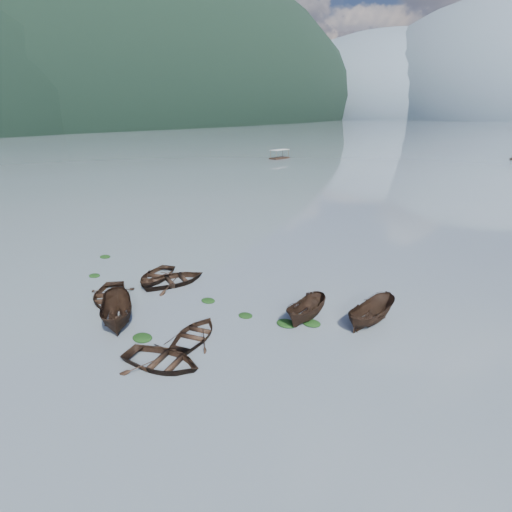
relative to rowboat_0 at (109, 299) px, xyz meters
The scene contains 21 objects.
ground_plane 7.52m from the rowboat_0, 27.83° to the right, with size 2400.00×2400.00×0.00m, color slate.
left_ridge_far 533.68m from the rowboat_0, 152.49° to the left, with size 560.00×1400.00×380.00m, color black.
haze_mtn_a 931.60m from the rowboat_0, 105.78° to the left, with size 520.00×520.00×280.00m, color #475666.
haze_mtn_b 898.08m from the rowboat_0, 93.41° to the left, with size 520.00×520.00×340.00m, color #475666.
rowboat_0 is the anchor object (origin of this frame).
rowboat_1 4.84m from the rowboat_0, 67.59° to the left, with size 3.42×4.79×0.99m, color black.
rowboat_2 3.92m from the rowboat_0, 28.24° to the right, with size 1.85×4.93×1.90m, color black.
rowboat_3 8.45m from the rowboat_0, ahead, with size 2.76×3.87×0.80m, color black.
rowboat_4 9.45m from the rowboat_0, 20.75° to the right, with size 3.10×4.34×0.90m, color black.
rowboat_5 13.76m from the rowboat_0, 21.98° to the left, with size 1.51×4.02×1.55m, color black.
rowboat_6 4.27m from the rowboat_0, 89.36° to the left, with size 3.05×4.27×0.88m, color black.
rowboat_8 17.66m from the rowboat_0, 23.30° to the left, with size 1.61×4.29×1.66m, color black.
weed_clump_0 4.84m from the rowboat_0, 156.46° to the left, with size 0.95×0.78×0.21m, color black.
weed_clump_1 6.99m from the rowboat_0, 31.04° to the left, with size 1.02×0.82×0.22m, color black.
weed_clump_2 6.42m from the rowboat_0, 20.16° to the right, with size 1.24×0.99×0.27m, color black.
weed_clump_3 13.65m from the rowboat_0, 31.91° to the left, with size 0.95×0.81×0.21m, color black.
weed_clump_4 12.67m from the rowboat_0, 17.81° to the left, with size 1.29×1.02×0.27m, color black.
weed_clump_5 9.10m from the rowboat_0, 145.47° to the left, with size 1.04×0.84×0.22m, color black.
weed_clump_6 9.92m from the rowboat_0, 19.59° to the left, with size 0.95×0.79×0.20m, color black.
weed_clump_7 14.13m from the rowboat_0, 19.81° to the left, with size 1.17×0.94×0.26m, color black.
pontoon_left 90.38m from the rowboat_0, 113.53° to the left, with size 2.57×6.16×2.36m, color black, non-canonical shape.
Camera 1 is at (16.01, -11.51, 12.28)m, focal length 28.00 mm.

